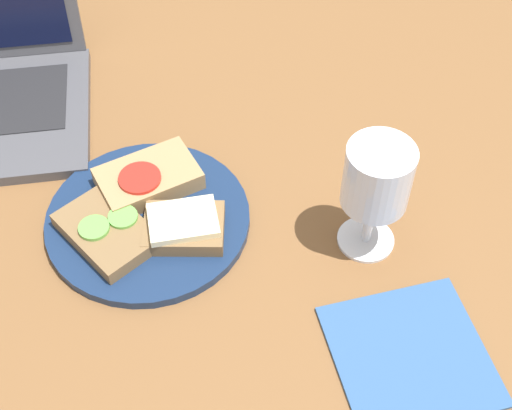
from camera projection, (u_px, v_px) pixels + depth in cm
name	position (u px, v px, depth cm)	size (l,w,h in cm)	color
wooden_table	(233.00, 221.00, 87.04)	(140.00, 140.00, 3.00)	brown
plate	(148.00, 221.00, 84.35)	(24.16, 24.16, 1.23)	navy
sandwich_with_cheese	(184.00, 226.00, 81.39)	(10.09, 8.11, 2.81)	brown
sandwich_with_tomato	(148.00, 179.00, 86.10)	(13.62, 11.09, 2.87)	#A88456
sandwich_with_cucumber	(107.00, 231.00, 81.37)	(12.87, 13.83, 2.31)	brown
wine_glass	(377.00, 182.00, 75.31)	(7.38, 7.38, 14.90)	white
napkin	(410.00, 355.00, 73.48)	(15.65, 15.60, 0.40)	#33598C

